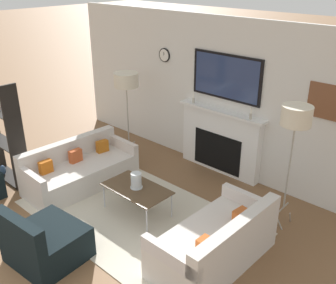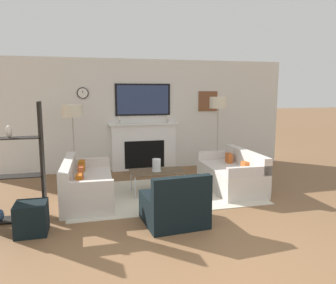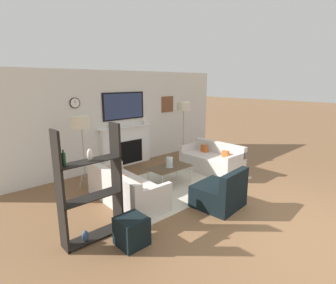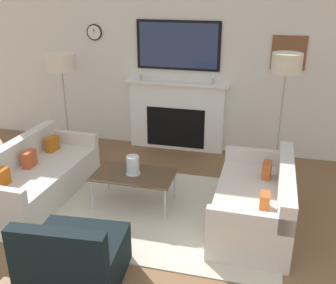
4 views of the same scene
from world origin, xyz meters
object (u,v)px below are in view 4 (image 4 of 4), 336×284
Objects in this scene: hurricane_candle at (133,166)px; floor_lamp_right at (287,65)px; couch_right at (256,203)px; coffee_table at (134,176)px; floor_lamp_left at (61,64)px; couch_left at (37,177)px; armchair at (74,260)px.

floor_lamp_right is at bearing 34.96° from hurricane_candle.
couch_right is 7.01× the size of hurricane_candle.
coffee_table is 2.27m from floor_lamp_left.
couch_left is 2.84m from couch_right.
hurricane_candle is (-1.53, 0.09, 0.25)m from couch_right.
hurricane_candle is (1.32, 0.09, 0.27)m from couch_left.
couch_right reaches higher than couch_left.
couch_right reaches higher than hurricane_candle.
hurricane_candle is at bearing -145.04° from floor_lamp_right.
couch_left is 1.82m from floor_lamp_left.
floor_lamp_left reaches higher than hurricane_candle.
couch_left reaches higher than coffee_table.
coffee_table is 2.46m from floor_lamp_right.
floor_lamp_left is 0.92× the size of floor_lamp_right.
coffee_table is at bearing -30.75° from hurricane_candle.
couch_left is 3.61m from floor_lamp_right.
floor_lamp_right is (1.81, 2.74, 1.38)m from armchair.
couch_right is at bearing -99.67° from floor_lamp_right.
floor_lamp_right is (1.75, 1.22, 1.11)m from hurricane_candle.
armchair reaches higher than coffee_table.
armchair is at bearing -92.36° from hurricane_candle.
coffee_table is (1.33, 0.08, 0.14)m from couch_left.
couch_right is 3.55m from floor_lamp_left.
coffee_table is 0.61× the size of floor_lamp_left.
floor_lamp_left is (-1.47, 2.74, 1.25)m from armchair.
floor_lamp_left reaches higher than coffee_table.
floor_lamp_right is (3.29, 0.00, 0.13)m from floor_lamp_left.
floor_lamp_right is at bearing 0.00° from floor_lamp_left.
couch_right is at bearing -3.45° from hurricane_candle.
hurricane_candle is (0.06, 1.51, 0.27)m from armchair.
coffee_table is at bearing 176.83° from couch_right.
couch_right is at bearing -3.17° from coffee_table.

